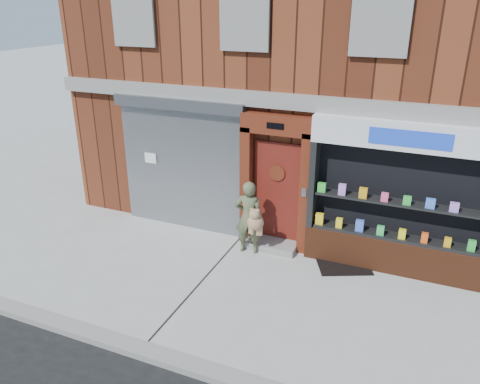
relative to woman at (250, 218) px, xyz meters
The scene contains 8 objects.
ground 1.94m from the woman, 50.28° to the right, with size 80.00×80.00×0.00m, color #9E9E99.
curb 3.76m from the woman, 72.15° to the right, with size 60.00×0.30×0.12m, color gray.
building 5.74m from the woman, 76.30° to the left, with size 12.00×8.16×8.00m.
shutter_bay 2.16m from the woman, 163.13° to the left, with size 3.10×0.30×3.04m.
red_door_bay 0.91m from the woman, 52.75° to the left, with size 1.52×0.58×2.90m.
pharmacy_bay 2.97m from the woman, ahead, with size 3.50×0.41×3.00m.
woman is the anchor object (origin of this frame).
doormat 2.14m from the woman, ahead, with size 1.02×0.72×0.03m, color black.
Camera 1 is at (2.07, -6.76, 4.99)m, focal length 35.00 mm.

